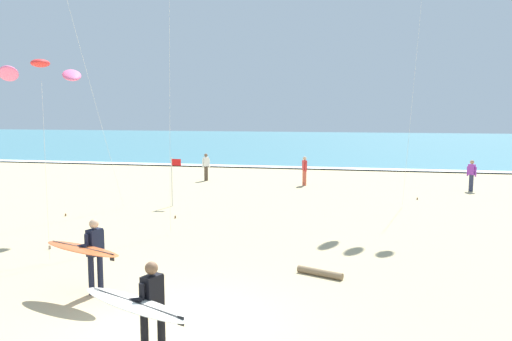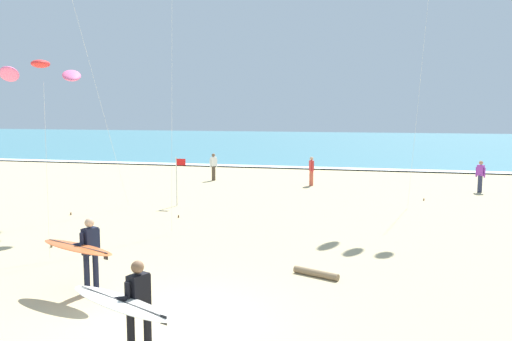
# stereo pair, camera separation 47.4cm
# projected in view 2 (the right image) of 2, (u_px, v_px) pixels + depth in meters

# --- Properties ---
(ground_plane) EXTENTS (160.00, 160.00, 0.00)m
(ground_plane) POSITION_uv_depth(u_px,v_px,m) (172.00, 323.00, 9.93)
(ground_plane) COLOR tan
(ocean_water) EXTENTS (160.00, 60.00, 0.08)m
(ocean_water) POSITION_uv_depth(u_px,v_px,m) (350.00, 143.00, 64.52)
(ocean_water) COLOR teal
(ocean_water) RESTS_ON ground
(shoreline_foam) EXTENTS (160.00, 1.23, 0.01)m
(shoreline_foam) POSITION_uv_depth(u_px,v_px,m) (324.00, 168.00, 35.87)
(shoreline_foam) COLOR white
(shoreline_foam) RESTS_ON ocean_water
(surfer_lead) EXTENTS (2.14, 1.16, 1.71)m
(surfer_lead) POSITION_uv_depth(u_px,v_px,m) (84.00, 249.00, 11.34)
(surfer_lead) COLOR black
(surfer_lead) RESTS_ON ground
(surfer_trailing) EXTENTS (2.16, 1.19, 1.71)m
(surfer_trailing) POSITION_uv_depth(u_px,v_px,m) (131.00, 304.00, 8.11)
(surfer_trailing) COLOR black
(surfer_trailing) RESTS_ON ground
(kite_arc_scarlet_far) EXTENTS (2.17, 2.24, 5.39)m
(kite_arc_scarlet_far) POSITION_uv_depth(u_px,v_px,m) (41.00, 72.00, 13.37)
(kite_arc_scarlet_far) COLOR pink
(kite_arc_scarlet_far) RESTS_ON ground
(bystander_white_top) EXTENTS (0.37, 0.38, 1.59)m
(bystander_white_top) POSITION_uv_depth(u_px,v_px,m) (214.00, 167.00, 29.97)
(bystander_white_top) COLOR #4C3D2D
(bystander_white_top) RESTS_ON ground
(bystander_red_top) EXTENTS (0.31, 0.45, 1.59)m
(bystander_red_top) POSITION_uv_depth(u_px,v_px,m) (311.00, 171.00, 27.87)
(bystander_red_top) COLOR #D8593F
(bystander_red_top) RESTS_ON ground
(bystander_purple_top) EXTENTS (0.42, 0.33, 1.59)m
(bystander_purple_top) POSITION_uv_depth(u_px,v_px,m) (480.00, 176.00, 25.62)
(bystander_purple_top) COLOR #2D334C
(bystander_purple_top) RESTS_ON ground
(lifeguard_flag) EXTENTS (0.45, 0.05, 2.10)m
(lifeguard_flag) POSITION_uv_depth(u_px,v_px,m) (178.00, 177.00, 21.92)
(lifeguard_flag) COLOR silver
(lifeguard_flag) RESTS_ON ground
(driftwood_log) EXTENTS (1.19, 0.61, 0.17)m
(driftwood_log) POSITION_uv_depth(u_px,v_px,m) (316.00, 273.00, 12.65)
(driftwood_log) COLOR #846B4C
(driftwood_log) RESTS_ON ground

